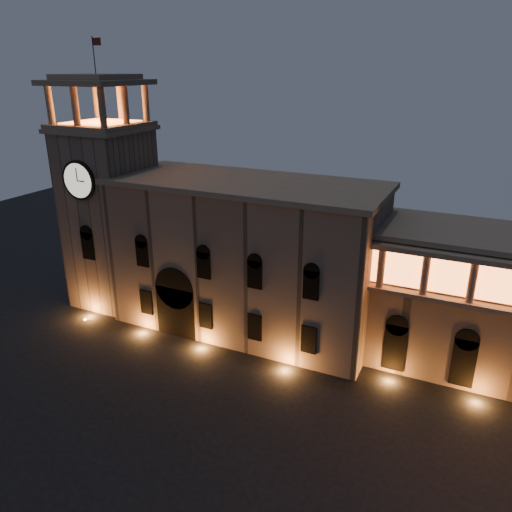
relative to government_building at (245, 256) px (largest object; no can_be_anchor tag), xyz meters
name	(u,v)px	position (x,y,z in m)	size (l,w,h in m)	color
ground	(150,445)	(2.08, -21.93, -8.77)	(160.00, 160.00, 0.00)	black
government_building	(245,256)	(0.00, 0.00, 0.00)	(30.80, 12.80, 17.60)	#7B6250
clock_tower	(110,209)	(-18.42, -0.95, 3.73)	(9.80, 9.80, 32.40)	#7B6250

